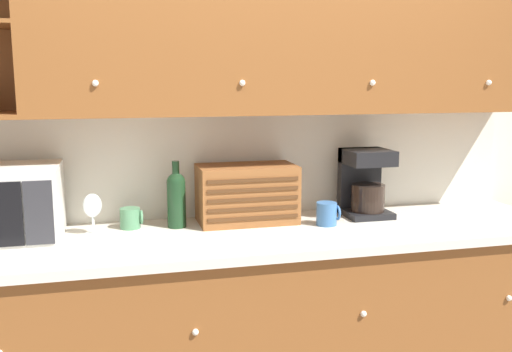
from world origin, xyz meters
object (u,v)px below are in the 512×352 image
(bread_box, at_px, (247,194))
(wine_glass, at_px, (92,207))
(mug_blue_second, at_px, (131,218))
(wine_bottle, at_px, (176,197))
(coffee_maker, at_px, (365,183))
(mug, at_px, (327,214))

(bread_box, bearing_deg, wine_glass, -175.61)
(bread_box, bearing_deg, mug_blue_second, 178.63)
(wine_bottle, bearing_deg, coffee_maker, 0.18)
(bread_box, bearing_deg, mug, -23.83)
(wine_glass, height_order, mug, wine_glass)
(mug_blue_second, xyz_separation_m, wine_bottle, (0.20, -0.03, 0.09))
(wine_glass, distance_m, bread_box, 0.70)
(mug_blue_second, relative_size, wine_bottle, 0.33)
(wine_glass, distance_m, coffee_maker, 1.30)
(mug, relative_size, coffee_maker, 0.32)
(wine_bottle, relative_size, bread_box, 0.67)
(mug, distance_m, coffee_maker, 0.31)
(bread_box, bearing_deg, coffee_maker, -1.25)
(bread_box, relative_size, mug, 4.26)
(wine_bottle, bearing_deg, mug, -11.41)
(wine_glass, height_order, mug_blue_second, wine_glass)
(bread_box, bearing_deg, wine_bottle, -177.26)
(wine_glass, bearing_deg, wine_bottle, 5.88)
(mug_blue_second, relative_size, bread_box, 0.22)
(wine_bottle, distance_m, mug, 0.70)
(mug_blue_second, height_order, bread_box, bread_box)
(mug_blue_second, distance_m, mug, 0.90)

